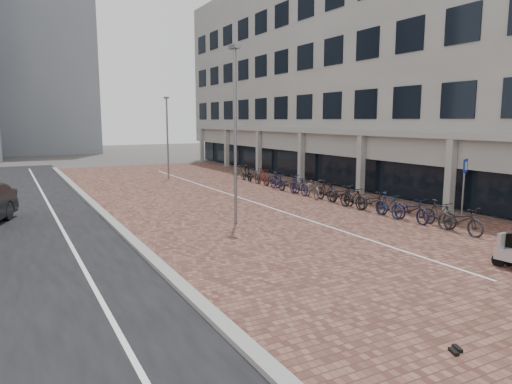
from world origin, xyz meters
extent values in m
plane|color=#474442|center=(0.00, 0.00, 0.00)|extent=(140.00, 140.00, 0.00)
cube|color=brown|center=(2.00, 12.00, 0.01)|extent=(14.50, 42.00, 0.04)
cube|color=black|center=(-9.00, 12.00, 0.01)|extent=(8.00, 50.00, 0.03)
cube|color=gray|center=(-5.10, 12.00, 0.07)|extent=(0.35, 42.00, 0.14)
cube|color=white|center=(-7.00, 12.00, 0.02)|extent=(0.12, 44.00, 0.00)
cube|color=white|center=(2.20, 12.00, 0.04)|extent=(0.10, 30.00, 0.00)
cube|color=#A0A09B|center=(13.00, 16.00, 8.50)|extent=(8.00, 40.00, 13.00)
cube|color=black|center=(9.60, 16.00, 1.70)|extent=(0.15, 38.00, 3.20)
cube|color=#A0A09B|center=(9.40, 16.00, 3.45)|extent=(1.60, 38.00, 0.30)
cube|color=#A0A09B|center=(8.80, 4.00, 1.70)|extent=(0.35, 0.35, 3.40)
cube|color=#A0A09B|center=(8.80, 10.00, 1.70)|extent=(0.35, 0.35, 3.40)
cube|color=#A0A09B|center=(8.80, 16.00, 1.70)|extent=(0.35, 0.35, 3.40)
cube|color=#A0A09B|center=(8.80, 22.00, 1.70)|extent=(0.35, 0.35, 3.40)
cube|color=#A0A09B|center=(8.80, 28.00, 1.70)|extent=(0.35, 0.35, 3.40)
cube|color=#A0A09B|center=(8.80, 34.00, 1.70)|extent=(0.35, 0.35, 3.40)
cube|color=gray|center=(-4.00, 55.00, 13.00)|extent=(12.00, 10.00, 26.00)
cylinder|color=slate|center=(7.50, 2.27, 1.19)|extent=(0.07, 0.07, 2.38)
cube|color=navy|center=(7.50, 2.24, 2.33)|extent=(0.51, 0.26, 0.54)
cylinder|color=slate|center=(-0.74, 6.34, 3.44)|extent=(0.12, 0.12, 6.88)
cylinder|color=slate|center=(1.35, 21.63, 2.83)|extent=(0.12, 0.12, 5.66)
imported|color=black|center=(5.81, 1.00, 0.52)|extent=(0.70, 1.98, 1.04)
imported|color=black|center=(6.05, 2.15, 0.53)|extent=(0.65, 1.78, 1.05)
imported|color=black|center=(5.75, 3.30, 0.52)|extent=(0.82, 2.01, 1.04)
imported|color=#141D37|center=(5.61, 4.45, 0.53)|extent=(0.64, 1.78, 1.05)
imported|color=black|center=(5.75, 5.60, 0.52)|extent=(0.69, 1.97, 1.04)
imported|color=black|center=(5.56, 6.75, 0.53)|extent=(0.56, 1.76, 1.05)
imported|color=black|center=(5.74, 7.90, 0.52)|extent=(0.80, 2.01, 1.04)
imported|color=black|center=(5.77, 9.05, 0.53)|extent=(0.50, 1.75, 1.05)
imported|color=#5A5852|center=(5.66, 10.20, 0.52)|extent=(1.13, 2.08, 1.04)
imported|color=#131434|center=(5.56, 11.35, 0.53)|extent=(0.52, 1.75, 1.05)
imported|color=#222228|center=(5.64, 12.50, 0.52)|extent=(0.92, 2.04, 1.04)
imported|color=#141336|center=(5.53, 13.65, 0.53)|extent=(0.57, 1.77, 1.05)
imported|color=black|center=(5.86, 14.80, 0.52)|extent=(0.84, 2.02, 1.04)
imported|color=#511915|center=(5.78, 15.95, 0.53)|extent=(0.67, 1.79, 1.05)
imported|color=black|center=(5.76, 17.10, 0.52)|extent=(0.86, 2.02, 1.04)
imported|color=black|center=(5.83, 18.25, 0.53)|extent=(0.73, 1.80, 1.05)
imported|color=#4B4945|center=(5.83, 19.40, 0.52)|extent=(0.72, 1.98, 1.04)
camera|label=1|loc=(-8.71, -10.27, 4.13)|focal=32.91mm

